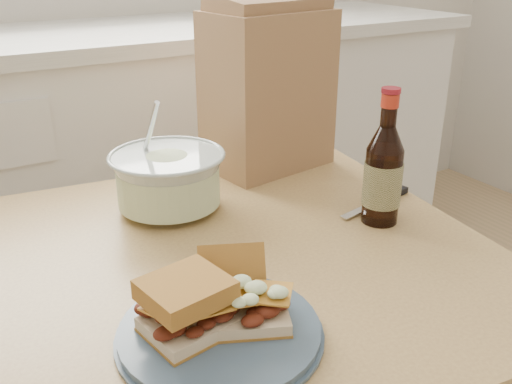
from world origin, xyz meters
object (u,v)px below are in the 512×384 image
dining_table (245,301)px  paper_bag (268,91)px  plate (220,332)px  coleslaw_bowl (168,182)px  beer_bottle (383,174)px

dining_table → paper_bag: (0.25, 0.33, 0.28)m
plate → coleslaw_bowl: (0.10, 0.41, 0.05)m
beer_bottle → paper_bag: size_ratio=0.72×
dining_table → paper_bag: bearing=59.8°
beer_bottle → paper_bag: paper_bag is taller
plate → coleslaw_bowl: 0.42m
beer_bottle → paper_bag: bearing=104.1°
coleslaw_bowl → beer_bottle: (0.32, -0.25, 0.04)m
paper_bag → coleslaw_bowl: bearing=-167.8°
coleslaw_bowl → beer_bottle: size_ratio=0.88×
plate → coleslaw_bowl: coleslaw_bowl is taller
coleslaw_bowl → plate: bearing=-103.8°
beer_bottle → coleslaw_bowl: bearing=152.3°
plate → paper_bag: paper_bag is taller
beer_bottle → paper_bag: (-0.02, 0.36, 0.08)m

